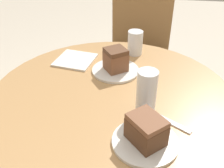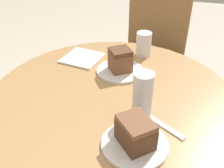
# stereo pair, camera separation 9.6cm
# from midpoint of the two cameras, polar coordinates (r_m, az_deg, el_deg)

# --- Properties ---
(table) EXTENTS (0.92, 0.92, 0.74)m
(table) POSITION_cam_midpoint_polar(r_m,az_deg,el_deg) (1.09, 2.55, -9.36)
(table) COLOR tan
(table) RESTS_ON ground_plane
(chair) EXTENTS (0.44, 0.43, 0.97)m
(chair) POSITION_cam_midpoint_polar(r_m,az_deg,el_deg) (1.80, 10.45, 6.00)
(chair) COLOR olive
(chair) RESTS_ON ground_plane
(plate_near) EXTENTS (0.20, 0.20, 0.01)m
(plate_near) POSITION_cam_midpoint_polar(r_m,az_deg,el_deg) (0.78, 8.55, -12.97)
(plate_near) COLOR silver
(plate_near) RESTS_ON table
(plate_far) EXTENTS (0.20, 0.20, 0.01)m
(plate_far) POSITION_cam_midpoint_polar(r_m,az_deg,el_deg) (1.11, 4.23, 2.83)
(plate_far) COLOR silver
(plate_far) RESTS_ON table
(cake_slice_near) EXTENTS (0.13, 0.13, 0.09)m
(cake_slice_near) POSITION_cam_midpoint_polar(r_m,az_deg,el_deg) (0.75, 8.85, -10.47)
(cake_slice_near) COLOR brown
(cake_slice_near) RESTS_ON plate_near
(cake_slice_far) EXTENTS (0.11, 0.11, 0.09)m
(cake_slice_far) POSITION_cam_midpoint_polar(r_m,az_deg,el_deg) (1.08, 4.34, 5.20)
(cake_slice_far) COLOR brown
(cake_slice_far) RESTS_ON plate_far
(glass_lemonade) EXTENTS (0.07, 0.07, 0.16)m
(glass_lemonade) POSITION_cam_midpoint_polar(r_m,az_deg,el_deg) (0.85, 9.88, -2.85)
(glass_lemonade) COLOR beige
(glass_lemonade) RESTS_ON table
(glass_water) EXTENTS (0.07, 0.07, 0.11)m
(glass_water) POSITION_cam_midpoint_polar(r_m,az_deg,el_deg) (1.23, 9.13, 8.32)
(glass_water) COLOR silver
(glass_water) RESTS_ON table
(napkin_stack) EXTENTS (0.19, 0.19, 0.01)m
(napkin_stack) POSITION_cam_midpoint_polar(r_m,az_deg,el_deg) (1.21, -4.17, 5.61)
(napkin_stack) COLOR silver
(napkin_stack) RESTS_ON table
(fork) EXTENTS (0.17, 0.12, 0.00)m
(fork) POSITION_cam_midpoint_polar(r_m,az_deg,el_deg) (0.87, 13.51, -8.43)
(fork) COLOR silver
(fork) RESTS_ON table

